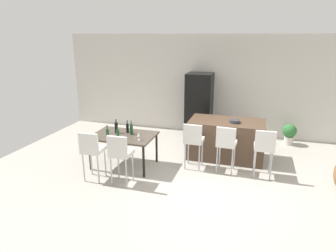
{
  "coord_description": "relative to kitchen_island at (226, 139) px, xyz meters",
  "views": [
    {
      "loc": [
        0.78,
        -5.75,
        2.86
      ],
      "look_at": [
        -1.09,
        0.47,
        0.85
      ],
      "focal_mm": 31.47,
      "sensor_mm": 36.0,
      "label": 1
    }
  ],
  "objects": [
    {
      "name": "wine_bottle_near",
      "position": [
        -2.37,
        -1.48,
        0.39
      ],
      "size": [
        0.06,
        0.06,
        0.3
      ],
      "color": "#194723",
      "rests_on": "dining_table"
    },
    {
      "name": "dining_chair_far",
      "position": [
        -1.84,
        -2.0,
        0.24
      ],
      "size": [
        0.4,
        0.4,
        1.05
      ],
      "color": "silver",
      "rests_on": "ground_plane"
    },
    {
      "name": "wine_bottle_inner",
      "position": [
        -1.99,
        -1.08,
        0.4
      ],
      "size": [
        0.07,
        0.07,
        0.31
      ],
      "color": "#194723",
      "rests_on": "dining_table"
    },
    {
      "name": "bar_chair_left",
      "position": [
        -0.63,
        -0.86,
        0.24
      ],
      "size": [
        0.41,
        0.41,
        1.05
      ],
      "color": "silver",
      "rests_on": "ground_plane"
    },
    {
      "name": "wine_bottle_left",
      "position": [
        -2.12,
        -1.48,
        0.4
      ],
      "size": [
        0.06,
        0.06,
        0.31
      ],
      "color": "#194723",
      "rests_on": "dining_table"
    },
    {
      "name": "fruit_bowl",
      "position": [
        0.18,
        -0.11,
        0.5
      ],
      "size": [
        0.24,
        0.24,
        0.07
      ],
      "primitive_type": "cylinder",
      "color": "#333338",
      "rests_on": "kitchen_island"
    },
    {
      "name": "bar_chair_right",
      "position": [
        0.85,
        -0.86,
        0.24
      ],
      "size": [
        0.41,
        0.41,
        1.05
      ],
      "color": "silver",
      "rests_on": "ground_plane"
    },
    {
      "name": "potted_plant",
      "position": [
        1.56,
        1.38,
        -0.13
      ],
      "size": [
        0.37,
        0.37,
        0.57
      ],
      "color": "beige",
      "rests_on": "ground_plane"
    },
    {
      "name": "dining_chair_near",
      "position": [
        -2.46,
        -2.0,
        0.24
      ],
      "size": [
        0.42,
        0.42,
        1.05
      ],
      "color": "silver",
      "rests_on": "ground_plane"
    },
    {
      "name": "ground_plane",
      "position": [
        -0.2,
        -1.05,
        -0.46
      ],
      "size": [
        10.0,
        10.0,
        0.0
      ],
      "primitive_type": "plane",
      "color": "#ADA89E"
    },
    {
      "name": "bar_chair_middle",
      "position": [
        0.08,
        -0.86,
        0.24
      ],
      "size": [
        0.42,
        0.42,
        1.05
      ],
      "color": "silver",
      "rests_on": "ground_plane"
    },
    {
      "name": "dining_table",
      "position": [
        -2.15,
        -1.16,
        0.22
      ],
      "size": [
        1.38,
        0.95,
        0.74
      ],
      "color": "#4C4238",
      "rests_on": "ground_plane"
    },
    {
      "name": "wine_bottle_right",
      "position": [
        -2.13,
        -0.98,
        0.39
      ],
      "size": [
        0.06,
        0.06,
        0.29
      ],
      "color": "black",
      "rests_on": "dining_table"
    },
    {
      "name": "back_wall",
      "position": [
        -0.2,
        1.83,
        0.99
      ],
      "size": [
        10.0,
        0.12,
        2.9
      ],
      "primitive_type": "cube",
      "color": "beige",
      "rests_on": "ground_plane"
    },
    {
      "name": "kitchen_island",
      "position": [
        0.0,
        0.0,
        0.0
      ],
      "size": [
        1.76,
        0.95,
        0.92
      ],
      "primitive_type": "cube",
      "color": "#4C3828",
      "rests_on": "ground_plane"
    },
    {
      "name": "wine_glass_middle",
      "position": [
        -1.7,
        -1.37,
        0.4
      ],
      "size": [
        0.07,
        0.07,
        0.17
      ],
      "color": "silver",
      "rests_on": "dining_table"
    },
    {
      "name": "refrigerator",
      "position": [
        -0.94,
        1.39,
        0.46
      ],
      "size": [
        0.72,
        0.68,
        1.84
      ],
      "primitive_type": "cube",
      "color": "black",
      "rests_on": "ground_plane"
    },
    {
      "name": "wine_bottle_end",
      "position": [
        -2.36,
        -1.07,
        0.4
      ],
      "size": [
        0.07,
        0.07,
        0.31
      ],
      "color": "black",
      "rests_on": "dining_table"
    }
  ]
}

